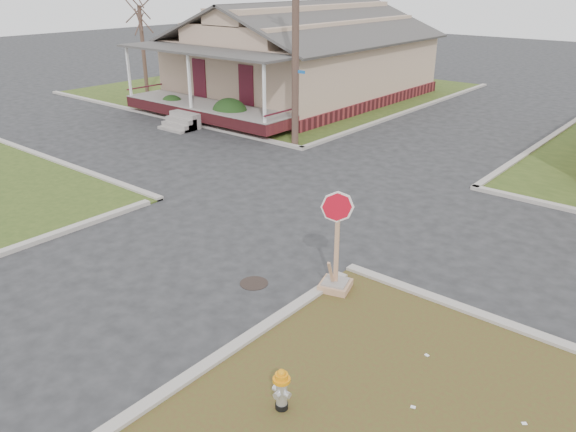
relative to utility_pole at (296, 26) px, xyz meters
The scene contains 11 objects.
ground 10.89m from the utility_pole, 64.74° to the right, with size 120.00×120.00×0.00m, color #242426.
verge_far_left 13.48m from the utility_pole, 134.04° to the left, with size 19.00×19.00×0.05m, color #34491A.
curbs 7.39m from the utility_pole, 42.88° to the right, with size 80.00×40.00×0.12m, color #ADA59C, non-canonical shape.
manhole 12.29m from the utility_pole, 55.75° to the right, with size 0.64×0.64×0.01m, color black.
corner_house 9.99m from the utility_pole, 126.69° to the left, with size 10.10×15.50×5.30m.
utility_pole is the anchor object (origin of this frame).
tree_far_left 14.31m from the utility_pole, 167.34° to the left, with size 0.22×0.22×4.90m, color #432D26.
fire_hydrant 15.93m from the utility_pole, 51.86° to the right, with size 0.28×0.28×0.75m.
stop_sign 12.37m from the utility_pole, 46.73° to the right, with size 0.65×0.64×2.30m.
hedge_left 9.01m from the utility_pole, behind, with size 1.35×1.11×1.03m, color #1A3714.
hedge_right 5.79m from the utility_pole, behind, with size 1.61×1.32×1.23m, color #1A3714.
Camera 1 is at (9.84, -8.53, 6.36)m, focal length 35.00 mm.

